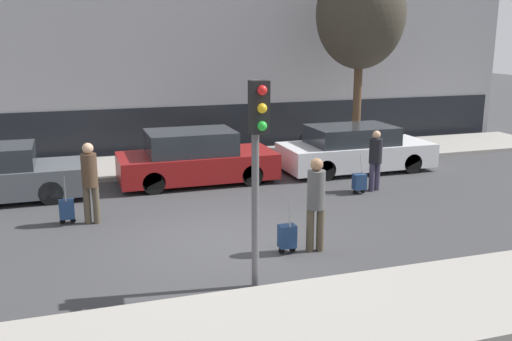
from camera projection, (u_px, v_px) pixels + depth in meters
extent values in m
plane|color=#38383A|center=(226.00, 240.00, 11.57)|extent=(80.00, 80.00, 0.00)
cube|color=gray|center=(295.00, 324.00, 8.09)|extent=(28.00, 2.50, 0.12)
cube|color=gray|center=(168.00, 164.00, 18.03)|extent=(28.00, 3.00, 0.12)
cube|color=black|center=(157.00, 130.00, 19.87)|extent=(27.44, 0.06, 1.60)
cylinder|color=black|center=(51.00, 193.00, 13.91)|extent=(0.60, 0.18, 0.60)
cylinder|color=black|center=(52.00, 177.00, 15.37)|extent=(0.60, 0.18, 0.60)
cube|color=maroon|center=(197.00, 165.00, 15.95)|extent=(4.33, 1.87, 0.70)
cube|color=#23282D|center=(191.00, 142.00, 15.74)|extent=(2.38, 1.65, 0.64)
cylinder|color=black|center=(252.00, 175.00, 15.61)|extent=(0.60, 0.18, 0.60)
cylinder|color=black|center=(235.00, 162.00, 17.18)|extent=(0.60, 0.18, 0.60)
cylinder|color=black|center=(154.00, 183.00, 14.80)|extent=(0.60, 0.18, 0.60)
cylinder|color=black|center=(145.00, 169.00, 16.37)|extent=(0.60, 0.18, 0.60)
cube|color=silver|center=(356.00, 155.00, 17.36)|extent=(4.58, 1.91, 0.70)
cube|color=#23282D|center=(351.00, 135.00, 17.16)|extent=(2.52, 1.68, 0.54)
cylinder|color=black|center=(412.00, 163.00, 17.04)|extent=(0.60, 0.18, 0.60)
cylinder|color=black|center=(382.00, 152.00, 18.63)|extent=(0.60, 0.18, 0.60)
cylinder|color=black|center=(325.00, 170.00, 16.18)|extent=(0.60, 0.18, 0.60)
cylinder|color=black|center=(302.00, 158.00, 17.78)|extent=(0.60, 0.18, 0.60)
cylinder|color=#4C4233|center=(87.00, 205.00, 12.50)|extent=(0.15, 0.15, 0.84)
cylinder|color=#4C4233|center=(96.00, 205.00, 12.50)|extent=(0.15, 0.15, 0.84)
cylinder|color=#473323|center=(89.00, 170.00, 12.32)|extent=(0.34, 0.34, 0.73)
sphere|color=tan|center=(88.00, 148.00, 12.20)|extent=(0.24, 0.24, 0.24)
cube|color=navy|center=(67.00, 209.00, 12.50)|extent=(0.32, 0.24, 0.41)
cylinder|color=black|center=(62.00, 221.00, 12.53)|extent=(0.12, 0.03, 0.12)
cylinder|color=black|center=(73.00, 220.00, 12.60)|extent=(0.12, 0.03, 0.12)
cylinder|color=gray|center=(65.00, 189.00, 12.33)|extent=(0.02, 0.19, 0.53)
cylinder|color=#4C4233|center=(310.00, 230.00, 10.87)|extent=(0.15, 0.15, 0.85)
cylinder|color=#4C4233|center=(320.00, 230.00, 10.91)|extent=(0.15, 0.15, 0.85)
cylinder|color=#4C4C4C|center=(316.00, 190.00, 10.70)|extent=(0.34, 0.34, 0.74)
sphere|color=#936B4C|center=(317.00, 164.00, 10.59)|extent=(0.24, 0.24, 0.24)
cube|color=navy|center=(287.00, 236.00, 10.81)|extent=(0.32, 0.24, 0.44)
cylinder|color=black|center=(281.00, 251.00, 10.84)|extent=(0.12, 0.03, 0.12)
cylinder|color=black|center=(292.00, 249.00, 10.91)|extent=(0.12, 0.03, 0.12)
cylinder|color=gray|center=(289.00, 213.00, 10.63)|extent=(0.02, 0.19, 0.53)
cylinder|color=#383347|center=(372.00, 177.00, 15.08)|extent=(0.15, 0.15, 0.75)
cylinder|color=#383347|center=(377.00, 176.00, 15.19)|extent=(0.15, 0.15, 0.75)
cylinder|color=black|center=(376.00, 151.00, 14.97)|extent=(0.34, 0.34, 0.65)
sphere|color=tan|center=(377.00, 135.00, 14.86)|extent=(0.21, 0.21, 0.21)
cube|color=navy|center=(359.00, 182.00, 14.84)|extent=(0.32, 0.24, 0.41)
cylinder|color=black|center=(355.00, 192.00, 14.87)|extent=(0.12, 0.03, 0.12)
cylinder|color=black|center=(363.00, 191.00, 14.94)|extent=(0.12, 0.03, 0.12)
cylinder|color=gray|center=(361.00, 164.00, 14.66)|extent=(0.02, 0.19, 0.53)
cylinder|color=#515154|center=(255.00, 187.00, 9.06)|extent=(0.12, 0.12, 3.40)
cube|color=black|center=(259.00, 107.00, 8.59)|extent=(0.28, 0.24, 0.80)
sphere|color=red|center=(262.00, 90.00, 8.39)|extent=(0.15, 0.15, 0.15)
sphere|color=gold|center=(262.00, 108.00, 8.45)|extent=(0.15, 0.15, 0.15)
sphere|color=green|center=(262.00, 126.00, 8.51)|extent=(0.15, 0.15, 0.15)
torus|color=black|center=(336.00, 139.00, 20.06)|extent=(0.72, 0.06, 0.72)
torus|color=black|center=(309.00, 140.00, 19.74)|extent=(0.72, 0.06, 0.72)
cylinder|color=maroon|center=(323.00, 134.00, 19.85)|extent=(1.00, 0.05, 0.05)
cylinder|color=maroon|center=(318.00, 128.00, 19.75)|extent=(0.04, 0.04, 0.40)
cylinder|color=#4C3826|center=(357.00, 104.00, 19.28)|extent=(0.28, 0.28, 3.25)
ellipsoid|color=#383328|center=(361.00, 14.00, 18.59)|extent=(2.93, 2.93, 3.58)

